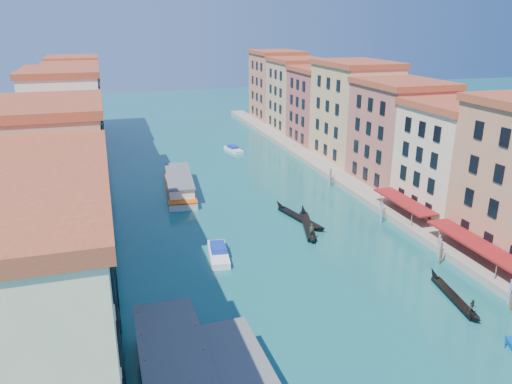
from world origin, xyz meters
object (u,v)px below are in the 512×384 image
vaporetto_stop (176,378)px  gondola_fore (308,225)px  gondola_right (455,297)px  vaporetto_far (179,184)px

vaporetto_stop → gondola_fore: bearing=50.7°
gondola_right → vaporetto_far: bearing=126.6°
vaporetto_far → vaporetto_stop: bearing=-93.9°
vaporetto_stop → vaporetto_far: size_ratio=0.80×
gondola_fore → gondola_right: 24.31m
vaporetto_far → gondola_right: size_ratio=1.83×
gondola_fore → gondola_right: gondola_fore is taller
vaporetto_stop → gondola_right: 31.25m
vaporetto_far → gondola_fore: 26.76m
vaporetto_far → gondola_fore: bearing=-50.1°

